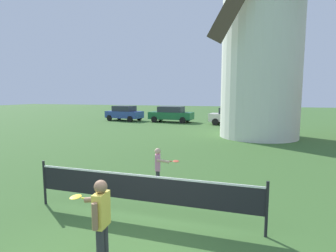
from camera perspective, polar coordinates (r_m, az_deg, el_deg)
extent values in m
cylinder|color=silver|center=(18.07, 19.58, 15.71)|extent=(4.85, 4.85, 11.27)
cylinder|color=black|center=(7.33, -25.20, -11.04)|extent=(0.06, 0.06, 1.10)
cylinder|color=black|center=(5.56, 20.62, -16.57)|extent=(0.06, 0.06, 1.10)
cube|color=black|center=(5.93, -5.91, -13.37)|extent=(5.14, 0.01, 0.55)
cube|color=white|center=(5.83, -5.95, -10.65)|extent=(5.14, 0.02, 0.04)
cylinder|color=#333338|center=(4.70, -14.48, -24.12)|extent=(0.13, 0.13, 0.63)
cylinder|color=#333338|center=(4.81, -13.60, -23.35)|extent=(0.13, 0.13, 0.63)
cube|color=#E5CC4C|center=(4.49, -14.26, -17.19)|extent=(0.18, 0.31, 0.56)
sphere|color=#89664C|center=(4.35, -14.41, -12.62)|extent=(0.21, 0.21, 0.21)
cylinder|color=#89664C|center=(4.34, -15.58, -18.38)|extent=(0.09, 0.09, 0.42)
cylinder|color=#89664C|center=(4.68, -15.30, -15.07)|extent=(0.43, 0.11, 0.16)
cylinder|color=yellow|center=(4.76, -17.11, -14.74)|extent=(0.22, 0.03, 0.04)
ellipsoid|color=yellow|center=(4.88, -19.38, -14.31)|extent=(0.19, 0.25, 0.03)
cylinder|color=#333338|center=(7.89, -2.19, -11.27)|extent=(0.11, 0.11, 0.54)
cylinder|color=#333338|center=(7.76, -2.25, -11.59)|extent=(0.11, 0.11, 0.54)
cube|color=pink|center=(7.68, -2.24, -7.85)|extent=(0.21, 0.29, 0.48)
sphere|color=#DBB28E|center=(7.61, -2.25, -5.49)|extent=(0.18, 0.18, 0.18)
cylinder|color=#DBB28E|center=(7.85, -2.17, -7.68)|extent=(0.08, 0.08, 0.36)
cylinder|color=#DBB28E|center=(7.51, -1.07, -7.62)|extent=(0.37, 0.18, 0.14)
cylinder|color=#D84C33|center=(7.51, 0.03, -7.62)|extent=(0.22, 0.09, 0.04)
ellipsoid|color=#D84C33|center=(7.51, 1.72, -7.63)|extent=(0.24, 0.28, 0.03)
cube|color=#334C99|center=(28.14, -9.46, 2.49)|extent=(4.06, 2.29, 0.70)
cube|color=#2D333D|center=(28.10, -9.48, 3.77)|extent=(2.36, 1.82, 0.56)
cylinder|color=black|center=(28.13, -6.27, 1.82)|extent=(0.62, 0.27, 0.60)
cylinder|color=black|center=(26.73, -8.24, 1.53)|extent=(0.62, 0.27, 0.60)
cylinder|color=black|center=(29.62, -10.53, 2.00)|extent=(0.62, 0.27, 0.60)
cylinder|color=black|center=(28.29, -12.60, 1.73)|extent=(0.62, 0.27, 0.60)
cube|color=#1E6638|center=(26.31, 0.67, 2.28)|extent=(4.44, 1.95, 0.70)
cube|color=#2D333D|center=(26.27, 0.68, 3.65)|extent=(2.52, 1.63, 0.56)
cylinder|color=black|center=(26.69, 4.29, 1.57)|extent=(0.61, 0.21, 0.60)
cylinder|color=black|center=(25.07, 3.20, 1.25)|extent=(0.61, 0.21, 0.60)
cylinder|color=black|center=(27.66, -1.62, 1.77)|extent=(0.61, 0.21, 0.60)
cylinder|color=black|center=(26.10, -3.02, 1.47)|extent=(0.61, 0.21, 0.60)
cube|color=silver|center=(24.50, 13.90, 1.75)|extent=(4.30, 2.09, 0.70)
cube|color=#2D333D|center=(24.46, 13.94, 3.22)|extent=(2.46, 1.71, 0.56)
cylinder|color=black|center=(25.20, 17.35, 0.98)|extent=(0.61, 0.24, 0.60)
cylinder|color=black|center=(23.52, 16.96, 0.60)|extent=(0.61, 0.24, 0.60)
cylinder|color=black|center=(25.62, 11.05, 1.25)|extent=(0.61, 0.24, 0.60)
cylinder|color=black|center=(23.96, 10.22, 0.89)|extent=(0.61, 0.24, 0.60)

